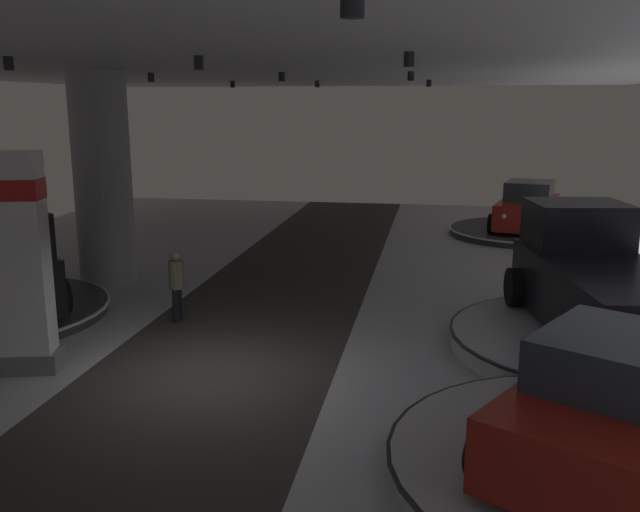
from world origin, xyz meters
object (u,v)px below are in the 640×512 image
(display_platform_deep_right, at_px, (526,231))
(visitor_walking_near, at_px, (176,281))
(display_car_near_right, at_px, (612,404))
(display_car_deep_right, at_px, (528,208))
(column_left, at_px, (103,179))
(display_platform_mid_right, at_px, (599,342))
(brand_sign_pylon, at_px, (14,260))
(display_platform_near_right, at_px, (606,468))
(pickup_truck_mid_right, at_px, (598,282))

(display_platform_deep_right, distance_m, visitor_walking_near, 14.71)
(display_car_near_right, relative_size, display_car_deep_right, 1.00)
(column_left, bearing_deg, display_car_near_right, -37.81)
(display_platform_mid_right, xyz_separation_m, display_platform_deep_right, (0.11, 12.29, -0.07))
(display_car_near_right, xyz_separation_m, display_car_deep_right, (1.07, 17.14, -0.03))
(brand_sign_pylon, height_order, display_platform_near_right, brand_sign_pylon)
(column_left, bearing_deg, visitor_walking_near, -44.63)
(display_platform_mid_right, relative_size, display_platform_deep_right, 1.02)
(column_left, relative_size, display_platform_deep_right, 0.99)
(visitor_walking_near, bearing_deg, column_left, 135.37)
(display_platform_deep_right, height_order, visitor_walking_near, visitor_walking_near)
(display_car_near_right, relative_size, visitor_walking_near, 2.85)
(display_car_near_right, bearing_deg, pickup_truck_mid_right, 80.01)
(display_platform_near_right, xyz_separation_m, display_car_deep_right, (1.05, 17.11, 0.86))
(display_car_deep_right, distance_m, visitor_walking_near, 14.72)
(column_left, bearing_deg, display_platform_near_right, -37.68)
(display_platform_near_right, bearing_deg, visitor_walking_near, 145.59)
(display_platform_mid_right, distance_m, display_platform_near_right, 4.88)
(visitor_walking_near, bearing_deg, pickup_truck_mid_right, -1.33)
(display_platform_near_right, relative_size, display_platform_deep_right, 1.01)
(display_platform_deep_right, bearing_deg, display_car_deep_right, 75.56)
(column_left, relative_size, visitor_walking_near, 3.46)
(display_car_deep_right, bearing_deg, pickup_truck_mid_right, -90.77)
(display_platform_mid_right, bearing_deg, pickup_truck_mid_right, 98.43)
(display_platform_near_right, height_order, display_car_near_right, display_car_near_right)
(display_platform_mid_right, bearing_deg, column_left, 162.96)
(pickup_truck_mid_right, bearing_deg, display_platform_near_right, -99.87)
(column_left, bearing_deg, brand_sign_pylon, -76.77)
(brand_sign_pylon, xyz_separation_m, display_platform_deep_right, (10.47, 14.94, -1.88))
(brand_sign_pylon, bearing_deg, column_left, 103.23)
(display_platform_mid_right, distance_m, visitor_walking_near, 8.73)
(display_car_near_right, bearing_deg, display_platform_mid_right, 78.82)
(display_platform_mid_right, xyz_separation_m, display_car_near_right, (-0.95, -4.82, 0.84))
(pickup_truck_mid_right, bearing_deg, brand_sign_pylon, -163.98)
(column_left, relative_size, display_car_near_right, 1.21)
(pickup_truck_mid_right, distance_m, visitor_walking_near, 8.65)
(display_car_near_right, distance_m, visitor_walking_near, 9.40)
(display_platform_deep_right, distance_m, display_car_deep_right, 0.88)
(display_car_deep_right, bearing_deg, display_platform_mid_right, -90.53)
(brand_sign_pylon, distance_m, visitor_walking_near, 3.75)
(display_platform_mid_right, bearing_deg, display_car_deep_right, 89.47)
(pickup_truck_mid_right, xyz_separation_m, display_car_near_right, (-0.90, -5.13, -0.27))
(display_platform_near_right, relative_size, visitor_walking_near, 3.51)
(pickup_truck_mid_right, relative_size, display_platform_deep_right, 1.00)
(brand_sign_pylon, relative_size, display_platform_deep_right, 0.70)
(display_car_near_right, height_order, display_car_deep_right, display_car_near_right)
(display_car_deep_right, xyz_separation_m, visitor_walking_near, (-8.80, -11.80, -0.11))
(display_platform_near_right, height_order, visitor_walking_near, visitor_walking_near)
(column_left, relative_size, pickup_truck_mid_right, 0.99)
(display_platform_near_right, bearing_deg, pickup_truck_mid_right, 80.13)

